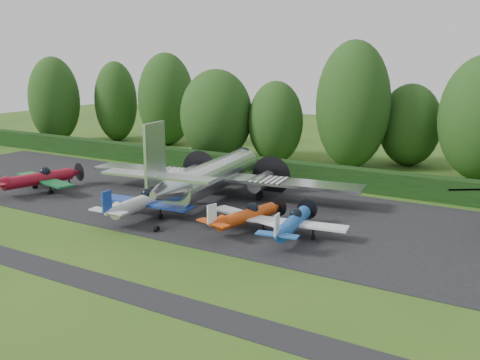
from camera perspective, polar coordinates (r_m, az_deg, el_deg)
The scene contains 16 objects.
ground at distance 36.39m, azimuth -12.18°, elevation -6.24°, with size 160.00×160.00×0.00m, color #285417.
apron at distance 43.84m, azimuth -3.27°, elevation -2.65°, with size 70.00×18.00×0.01m, color black.
taxiway_verge at distance 32.58m, azimuth -19.45°, elevation -9.01°, with size 70.00×2.00×0.00m, color black.
hedgerow at distance 53.01m, azimuth 3.41°, elevation 0.09°, with size 90.00×1.60×2.00m, color black.
transport_plane at distance 44.58m, azimuth -3.02°, elevation 0.52°, with size 24.51×18.80×7.86m.
light_plane_red at distance 50.72m, azimuth -20.70°, elevation 0.15°, with size 7.97×8.38×3.06m.
light_plane_white at distance 40.56m, azimuth -10.40°, elevation -2.32°, with size 7.76×8.16×2.98m.
light_plane_orange at distance 37.04m, azimuth 0.76°, elevation -3.83°, with size 6.79×7.14×2.61m.
light_plane_blue at distance 35.51m, azimuth 5.68°, elevation -4.56°, with size 7.06×7.42×2.71m.
tree_1 at distance 61.90m, azimuth 17.66°, elevation 5.61°, with size 6.75×6.75×9.05m.
tree_4 at distance 80.07m, azimuth -19.22°, elevation 8.07°, with size 7.02×7.02×11.94m.
tree_5 at distance 60.61m, azimuth 3.82°, elevation 6.15°, with size 6.19×6.19×9.27m.
tree_6 at distance 62.11m, azimuth -2.55°, elevation 6.91°, with size 8.36×8.36×10.52m.
tree_7 at distance 73.96m, azimuth -7.87°, elevation 8.52°, with size 7.65×7.65×12.45m.
tree_8 at distance 79.04m, azimuth -13.10°, elevation 8.15°, with size 5.98×5.98×11.28m.
tree_10 at distance 58.84m, azimuth 11.94°, elevation 7.83°, with size 7.92×7.92×13.64m.
Camera 1 is at (23.80, -24.88, 11.78)m, focal length 40.00 mm.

